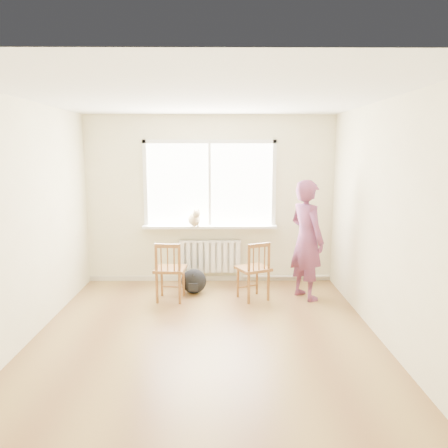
{
  "coord_description": "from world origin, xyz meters",
  "views": [
    {
      "loc": [
        0.17,
        -4.78,
        2.14
      ],
      "look_at": [
        0.22,
        1.2,
        1.13
      ],
      "focal_mm": 35.0,
      "sensor_mm": 36.0,
      "label": 1
    }
  ],
  "objects_px": {
    "cat": "(195,219)",
    "chair_right": "(255,271)",
    "backpack": "(194,281)",
    "chair_left": "(170,271)",
    "person": "(307,240)"
  },
  "relations": [
    {
      "from": "chair_left",
      "to": "person",
      "type": "bearing_deg",
      "value": -171.46
    },
    {
      "from": "chair_right",
      "to": "person",
      "type": "height_order",
      "value": "person"
    },
    {
      "from": "backpack",
      "to": "chair_right",
      "type": "bearing_deg",
      "value": -18.48
    },
    {
      "from": "chair_left",
      "to": "person",
      "type": "relative_size",
      "value": 0.5
    },
    {
      "from": "cat",
      "to": "backpack",
      "type": "height_order",
      "value": "cat"
    },
    {
      "from": "chair_left",
      "to": "chair_right",
      "type": "relative_size",
      "value": 1.0
    },
    {
      "from": "chair_right",
      "to": "cat",
      "type": "bearing_deg",
      "value": -66.12
    },
    {
      "from": "cat",
      "to": "chair_right",
      "type": "bearing_deg",
      "value": -58.52
    },
    {
      "from": "chair_right",
      "to": "person",
      "type": "relative_size",
      "value": 0.5
    },
    {
      "from": "chair_right",
      "to": "backpack",
      "type": "bearing_deg",
      "value": -44.05
    },
    {
      "from": "chair_left",
      "to": "backpack",
      "type": "distance_m",
      "value": 0.53
    },
    {
      "from": "chair_left",
      "to": "cat",
      "type": "height_order",
      "value": "cat"
    },
    {
      "from": "chair_right",
      "to": "person",
      "type": "bearing_deg",
      "value": 161.53
    },
    {
      "from": "person",
      "to": "backpack",
      "type": "xyz_separation_m",
      "value": [
        -1.65,
        0.21,
        -0.68
      ]
    },
    {
      "from": "chair_right",
      "to": "backpack",
      "type": "height_order",
      "value": "chair_right"
    }
  ]
}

